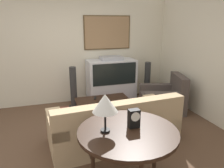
% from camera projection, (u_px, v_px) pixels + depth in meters
% --- Properties ---
extents(ground_plane, '(12.00, 12.00, 0.00)m').
position_uv_depth(ground_plane, '(86.00, 142.00, 3.79)').
color(ground_plane, brown).
extents(wall_back, '(12.00, 0.10, 2.70)m').
position_uv_depth(wall_back, '(68.00, 49.00, 5.36)').
color(wall_back, beige).
rests_on(wall_back, ground_plane).
extents(wall_right, '(0.06, 12.00, 2.70)m').
position_uv_depth(wall_right, '(219.00, 57.00, 4.19)').
color(wall_right, beige).
rests_on(wall_right, ground_plane).
extents(area_rug, '(1.93, 1.59, 0.01)m').
position_uv_depth(area_rug, '(101.00, 116.00, 4.80)').
color(area_rug, brown).
rests_on(area_rug, ground_plane).
extents(tv, '(1.20, 0.57, 1.18)m').
position_uv_depth(tv, '(111.00, 81.00, 5.54)').
color(tv, silver).
rests_on(tv, ground_plane).
extents(couch, '(2.17, 1.07, 0.84)m').
position_uv_depth(couch, '(114.00, 127.00, 3.68)').
color(couch, tan).
rests_on(couch, ground_plane).
extents(armchair, '(1.12, 1.03, 0.84)m').
position_uv_depth(armchair, '(164.00, 99.00, 5.04)').
color(armchair, '#473D38').
rests_on(armchair, ground_plane).
extents(coffee_table, '(1.14, 0.57, 0.38)m').
position_uv_depth(coffee_table, '(103.00, 101.00, 4.74)').
color(coffee_table, black).
rests_on(coffee_table, ground_plane).
extents(console_table, '(1.17, 1.17, 0.80)m').
position_uv_depth(console_table, '(128.00, 135.00, 2.55)').
color(console_table, black).
rests_on(console_table, ground_plane).
extents(table_lamp, '(0.29, 0.29, 0.45)m').
position_uv_depth(table_lamp, '(105.00, 104.00, 2.41)').
color(table_lamp, black).
rests_on(table_lamp, console_table).
extents(mantel_clock, '(0.13, 0.10, 0.22)m').
position_uv_depth(mantel_clock, '(134.00, 118.00, 2.57)').
color(mantel_clock, black).
rests_on(mantel_clock, console_table).
extents(remote, '(0.09, 0.17, 0.02)m').
position_uv_depth(remote, '(95.00, 98.00, 4.78)').
color(remote, black).
rests_on(remote, coffee_table).
extents(speaker_tower_left, '(0.27, 0.27, 0.99)m').
position_uv_depth(speaker_tower_left, '(73.00, 88.00, 5.20)').
color(speaker_tower_left, black).
rests_on(speaker_tower_left, ground_plane).
extents(speaker_tower_right, '(0.27, 0.27, 0.99)m').
position_uv_depth(speaker_tower_right, '(147.00, 82.00, 5.78)').
color(speaker_tower_right, black).
rests_on(speaker_tower_right, ground_plane).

